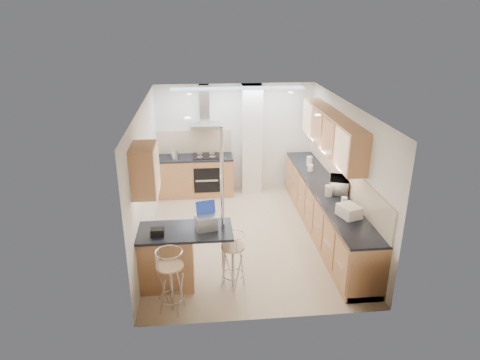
{
  "coord_description": "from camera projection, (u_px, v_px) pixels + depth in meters",
  "views": [
    {
      "loc": [
        -0.83,
        -7.16,
        3.97
      ],
      "look_at": [
        -0.11,
        0.2,
        1.06
      ],
      "focal_mm": 32.0,
      "sensor_mm": 36.0,
      "label": 1
    }
  ],
  "objects": [
    {
      "name": "microwave",
      "position": [
        339.0,
        185.0,
        7.72
      ],
      "size": [
        0.47,
        0.57,
        0.27
      ],
      "primitive_type": "imported",
      "rotation": [
        0.0,
        0.0,
        1.25
      ],
      "color": "white",
      "rests_on": "right_counter"
    },
    {
      "name": "bar_stool_near",
      "position": [
        171.0,
        281.0,
        5.94
      ],
      "size": [
        0.42,
        0.42,
        0.97
      ],
      "primitive_type": null,
      "rotation": [
        0.0,
        0.0,
        0.05
      ],
      "color": "tan",
      "rests_on": "ground"
    },
    {
      "name": "bar_stool_end",
      "position": [
        233.0,
        260.0,
        6.48
      ],
      "size": [
        0.49,
        0.49,
        0.92
      ],
      "primitive_type": null,
      "rotation": [
        0.0,
        0.0,
        1.2
      ],
      "color": "tan",
      "rests_on": "ground"
    },
    {
      "name": "jar_b",
      "position": [
        310.0,
        168.0,
        8.78
      ],
      "size": [
        0.12,
        0.12,
        0.14
      ],
      "primitive_type": "cylinder",
      "rotation": [
        0.0,
        0.0,
        -0.09
      ],
      "color": "white",
      "rests_on": "right_counter"
    },
    {
      "name": "jar_c",
      "position": [
        329.0,
        191.0,
        7.57
      ],
      "size": [
        0.15,
        0.15,
        0.2
      ],
      "primitive_type": "cylinder",
      "rotation": [
        0.0,
        0.0,
        -0.08
      ],
      "color": "#B3AD8F",
      "rests_on": "right_counter"
    },
    {
      "name": "right_counter",
      "position": [
        325.0,
        210.0,
        8.13
      ],
      "size": [
        0.63,
        4.4,
        0.92
      ],
      "color": "#A87243",
      "rests_on": "ground"
    },
    {
      "name": "kettle",
      "position": [
        175.0,
        155.0,
        9.46
      ],
      "size": [
        0.16,
        0.16,
        0.21
      ],
      "primitive_type": "cylinder",
      "color": "#B7B9BC",
      "rests_on": "back_counter"
    },
    {
      "name": "back_counter",
      "position": [
        196.0,
        176.0,
        9.85
      ],
      "size": [
        1.7,
        0.63,
        0.92
      ],
      "color": "#A87243",
      "rests_on": "ground"
    },
    {
      "name": "laptop",
      "position": [
        206.0,
        223.0,
        6.37
      ],
      "size": [
        0.35,
        0.3,
        0.21
      ],
      "primitive_type": "cube",
      "rotation": [
        0.0,
        0.0,
        0.24
      ],
      "color": "#9CA0A4",
      "rests_on": "peninsula"
    },
    {
      "name": "jar_a",
      "position": [
        309.0,
        161.0,
        9.08
      ],
      "size": [
        0.15,
        0.15,
        0.2
      ],
      "primitive_type": "cylinder",
      "rotation": [
        0.0,
        0.0,
        0.32
      ],
      "color": "white",
      "rests_on": "right_counter"
    },
    {
      "name": "ground",
      "position": [
        247.0,
        235.0,
        8.16
      ],
      "size": [
        4.8,
        4.8,
        0.0
      ],
      "primitive_type": "plane",
      "color": "#D2AF8C",
      "rests_on": "ground"
    },
    {
      "name": "bag",
      "position": [
        157.0,
        232.0,
        6.2
      ],
      "size": [
        0.2,
        0.14,
        0.11
      ],
      "primitive_type": "cube",
      "rotation": [
        0.0,
        0.0,
        0.02
      ],
      "color": "black",
      "rests_on": "peninsula"
    },
    {
      "name": "peninsula",
      "position": [
        185.0,
        257.0,
        6.54
      ],
      "size": [
        1.47,
        0.72,
        0.94
      ],
      "color": "#A87243",
      "rests_on": "ground"
    },
    {
      "name": "room_shell",
      "position": [
        262.0,
        152.0,
        7.97
      ],
      "size": [
        3.64,
        4.84,
        2.51
      ],
      "color": "white",
      "rests_on": "ground"
    },
    {
      "name": "bread_bin",
      "position": [
        349.0,
        211.0,
        6.81
      ],
      "size": [
        0.38,
        0.43,
        0.19
      ],
      "primitive_type": "cube",
      "rotation": [
        0.0,
        0.0,
        0.32
      ],
      "color": "white",
      "rests_on": "right_counter"
    },
    {
      "name": "jar_d",
      "position": [
        344.0,
        201.0,
        7.22
      ],
      "size": [
        0.12,
        0.12,
        0.14
      ],
      "primitive_type": "cylinder",
      "rotation": [
        0.0,
        0.0,
        -0.18
      ],
      "color": "white",
      "rests_on": "right_counter"
    }
  ]
}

